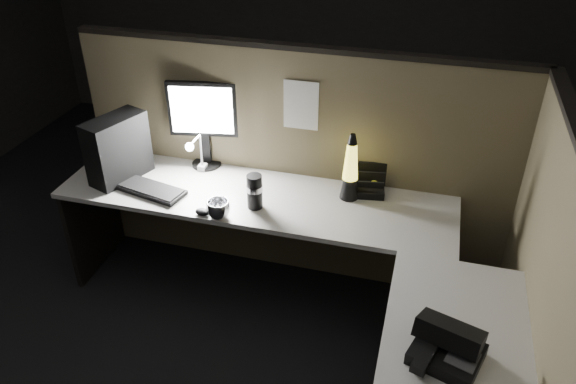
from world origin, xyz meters
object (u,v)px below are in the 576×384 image
(keyboard, at_px, (146,188))
(desk_phone, at_px, (447,345))
(pc_tower, at_px, (118,149))
(monitor, at_px, (203,116))
(lava_lamp, at_px, (350,172))

(keyboard, xyz_separation_m, desk_phone, (1.74, -0.82, 0.05))
(pc_tower, bearing_deg, keyboard, -4.91)
(monitor, bearing_deg, lava_lamp, -19.85)
(keyboard, bearing_deg, pc_tower, 167.89)
(monitor, xyz_separation_m, keyboard, (-0.22, -0.39, -0.32))
(lava_lamp, height_order, desk_phone, lava_lamp)
(monitor, distance_m, keyboard, 0.55)
(pc_tower, distance_m, monitor, 0.54)
(pc_tower, distance_m, keyboard, 0.29)
(monitor, height_order, lava_lamp, monitor)
(pc_tower, height_order, monitor, monitor)
(lava_lamp, bearing_deg, keyboard, -168.33)
(pc_tower, distance_m, desk_phone, 2.15)
(lava_lamp, distance_m, desk_phone, 1.21)
(pc_tower, relative_size, desk_phone, 1.24)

